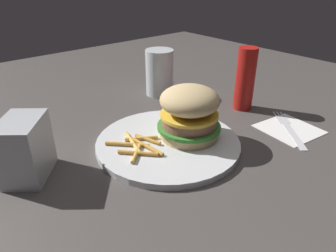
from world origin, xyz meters
The scene contains 9 objects.
ground_plane centered at (0.00, 0.00, 0.00)m, with size 1.60×1.60×0.00m, color #47423F.
plate centered at (0.01, -0.01, 0.01)m, with size 0.27×0.27×0.01m, color silver.
sandwich centered at (0.03, 0.03, 0.06)m, with size 0.12×0.12×0.10m.
fries_pile centered at (0.00, -0.07, 0.02)m, with size 0.11×0.09×0.01m.
napkin centered at (0.13, 0.23, 0.00)m, with size 0.11×0.11×0.00m, color white.
fork centered at (0.13, 0.23, 0.00)m, with size 0.14×0.13×0.00m.
drink_glass centered at (-0.21, 0.15, 0.05)m, with size 0.07×0.07×0.12m.
napkin_dispenser centered at (-0.06, -0.24, 0.05)m, with size 0.09×0.06×0.10m, color #B7BABF.
ketchup_bottle centered at (-0.01, 0.24, 0.07)m, with size 0.04×0.04×0.15m, color #B21914.
Camera 1 is at (0.40, -0.34, 0.31)m, focal length 33.27 mm.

